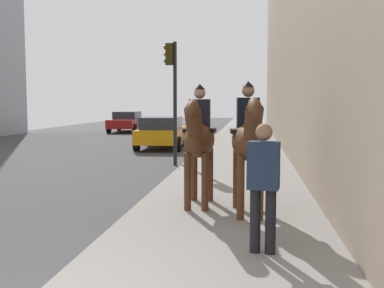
# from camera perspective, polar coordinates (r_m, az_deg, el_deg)

# --- Properties ---
(mounted_horse_near) EXTENTS (2.15, 0.61, 2.32)m
(mounted_horse_near) POSITION_cam_1_polar(r_m,az_deg,el_deg) (8.78, 0.84, 0.71)
(mounted_horse_near) COLOR #4C2B16
(mounted_horse_near) RESTS_ON sidewalk_slab
(mounted_horse_far) EXTENTS (2.15, 0.72, 2.34)m
(mounted_horse_far) POSITION_cam_1_polar(r_m,az_deg,el_deg) (8.16, 6.91, 0.49)
(mounted_horse_far) COLOR #4C2B16
(mounted_horse_far) RESTS_ON sidewalk_slab
(pedestrian_greeting) EXTENTS (0.32, 0.44, 1.70)m
(pedestrian_greeting) POSITION_cam_1_polar(r_m,az_deg,el_deg) (6.13, 8.72, -4.29)
(pedestrian_greeting) COLOR black
(pedestrian_greeting) RESTS_ON sidewalk_slab
(car_near_lane) EXTENTS (4.61, 2.15, 1.44)m
(car_near_lane) POSITION_cam_1_polar(r_m,az_deg,el_deg) (33.64, -7.99, 2.77)
(car_near_lane) COLOR maroon
(car_near_lane) RESTS_ON ground
(car_mid_lane) EXTENTS (4.46, 2.12, 1.44)m
(car_mid_lane) POSITION_cam_1_polar(r_m,az_deg,el_deg) (21.27, -3.67, 1.52)
(car_mid_lane) COLOR orange
(car_mid_lane) RESTS_ON ground
(traffic_light_near_curb) EXTENTS (0.20, 0.44, 4.06)m
(traffic_light_near_curb) POSITION_cam_1_polar(r_m,az_deg,el_deg) (15.44, -2.41, 7.40)
(traffic_light_near_curb) COLOR black
(traffic_light_near_curb) RESTS_ON ground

